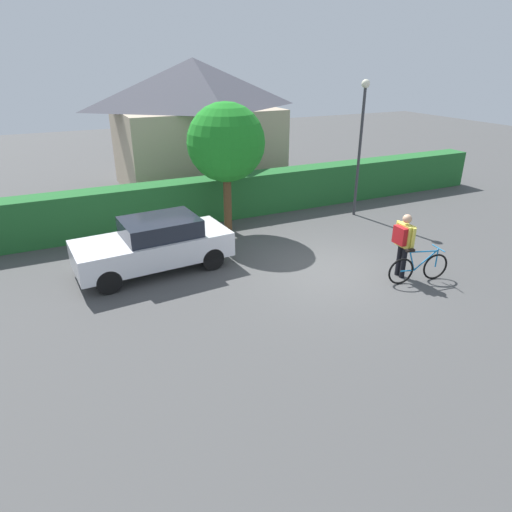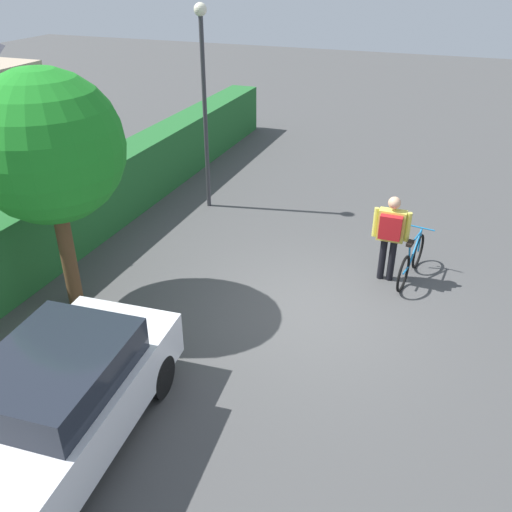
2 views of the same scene
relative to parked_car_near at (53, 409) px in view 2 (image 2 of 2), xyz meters
name	(u,v)px [view 2 (image 2 of 2)]	position (x,y,z in m)	size (l,w,h in m)	color
ground_plane	(310,310)	(4.13, -2.06, -0.74)	(60.00, 60.00, 0.00)	#464646
hedge_row	(53,226)	(4.13, 3.31, 0.00)	(20.84, 0.90, 1.48)	#23642C
parked_car_near	(53,409)	(0.00, 0.00, 0.00)	(4.15, 1.96, 1.43)	silver
bicycle	(411,261)	(5.86, -3.56, -0.36)	(1.70, 0.50, 0.94)	black
person_rider	(391,231)	(5.65, -3.13, 0.30)	(0.36, 0.68, 1.71)	black
street_lamp	(204,84)	(7.68, 1.55, 2.21)	(0.28, 0.28, 4.64)	#38383D
tree_kerbside	(47,148)	(2.87, 1.93, 2.13)	(2.41, 2.41, 4.10)	brown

